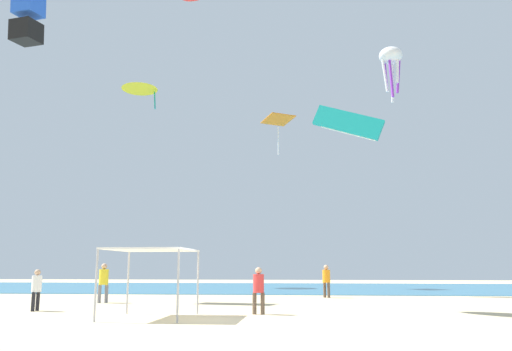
{
  "coord_description": "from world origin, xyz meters",
  "views": [
    {
      "loc": [
        3.01,
        -17.03,
        1.69
      ],
      "look_at": [
        -0.22,
        15.85,
        7.62
      ],
      "focal_mm": 36.04,
      "sensor_mm": 36.0,
      "label": 1
    }
  ],
  "objects_px": {
    "person_rightmost": "(104,280)",
    "kite_octopus_white": "(391,58)",
    "canopy_tent": "(152,252)",
    "person_far_shore": "(326,278)",
    "person_near_tent": "(37,286)",
    "person_leftmost": "(259,287)",
    "kite_box_blue": "(27,19)",
    "kite_parafoil_teal": "(348,123)",
    "kite_diamond_orange": "(278,121)",
    "kite_delta_yellow": "(140,86)"
  },
  "relations": [
    {
      "from": "person_leftmost",
      "to": "person_rightmost",
      "type": "distance_m",
      "value": 9.78
    },
    {
      "from": "person_rightmost",
      "to": "person_far_shore",
      "type": "height_order",
      "value": "person_rightmost"
    },
    {
      "from": "kite_diamond_orange",
      "to": "kite_parafoil_teal",
      "type": "height_order",
      "value": "kite_diamond_orange"
    },
    {
      "from": "canopy_tent",
      "to": "kite_box_blue",
      "type": "bearing_deg",
      "value": 139.59
    },
    {
      "from": "canopy_tent",
      "to": "kite_octopus_white",
      "type": "height_order",
      "value": "kite_octopus_white"
    },
    {
      "from": "person_leftmost",
      "to": "kite_box_blue",
      "type": "xyz_separation_m",
      "value": [
        -14.51,
        7.63,
        15.26
      ]
    },
    {
      "from": "person_near_tent",
      "to": "kite_box_blue",
      "type": "bearing_deg",
      "value": 45.12
    },
    {
      "from": "canopy_tent",
      "to": "person_near_tent",
      "type": "relative_size",
      "value": 1.89
    },
    {
      "from": "kite_octopus_white",
      "to": "kite_box_blue",
      "type": "relative_size",
      "value": 1.47
    },
    {
      "from": "person_rightmost",
      "to": "person_leftmost",
      "type": "bearing_deg",
      "value": -70.52
    },
    {
      "from": "person_far_shore",
      "to": "kite_box_blue",
      "type": "relative_size",
      "value": 0.61
    },
    {
      "from": "person_rightmost",
      "to": "kite_octopus_white",
      "type": "distance_m",
      "value": 28.67
    },
    {
      "from": "kite_delta_yellow",
      "to": "kite_diamond_orange",
      "type": "distance_m",
      "value": 13.89
    },
    {
      "from": "person_leftmost",
      "to": "person_far_shore",
      "type": "distance_m",
      "value": 11.27
    },
    {
      "from": "canopy_tent",
      "to": "kite_delta_yellow",
      "type": "height_order",
      "value": "kite_delta_yellow"
    },
    {
      "from": "canopy_tent",
      "to": "person_rightmost",
      "type": "relative_size",
      "value": 1.61
    },
    {
      "from": "person_near_tent",
      "to": "kite_parafoil_teal",
      "type": "height_order",
      "value": "kite_parafoil_teal"
    },
    {
      "from": "canopy_tent",
      "to": "person_rightmost",
      "type": "bearing_deg",
      "value": 122.52
    },
    {
      "from": "person_rightmost",
      "to": "kite_parafoil_teal",
      "type": "distance_m",
      "value": 18.04
    },
    {
      "from": "person_rightmost",
      "to": "kite_octopus_white",
      "type": "height_order",
      "value": "kite_octopus_white"
    },
    {
      "from": "kite_delta_yellow",
      "to": "kite_octopus_white",
      "type": "distance_m",
      "value": 22.98
    },
    {
      "from": "canopy_tent",
      "to": "kite_parafoil_teal",
      "type": "bearing_deg",
      "value": 61.7
    },
    {
      "from": "kite_octopus_white",
      "to": "kite_diamond_orange",
      "type": "relative_size",
      "value": 1.31
    },
    {
      "from": "person_near_tent",
      "to": "person_leftmost",
      "type": "height_order",
      "value": "person_leftmost"
    },
    {
      "from": "person_near_tent",
      "to": "person_rightmost",
      "type": "distance_m",
      "value": 4.96
    },
    {
      "from": "canopy_tent",
      "to": "kite_diamond_orange",
      "type": "distance_m",
      "value": 28.58
    },
    {
      "from": "person_rightmost",
      "to": "kite_box_blue",
      "type": "distance_m",
      "value": 16.59
    },
    {
      "from": "kite_octopus_white",
      "to": "kite_diamond_orange",
      "type": "distance_m",
      "value": 10.71
    },
    {
      "from": "person_near_tent",
      "to": "kite_box_blue",
      "type": "distance_m",
      "value": 17.78
    },
    {
      "from": "kite_diamond_orange",
      "to": "kite_parafoil_teal",
      "type": "relative_size",
      "value": 0.73
    },
    {
      "from": "kite_diamond_orange",
      "to": "kite_parafoil_teal",
      "type": "distance_m",
      "value": 12.14
    },
    {
      "from": "canopy_tent",
      "to": "person_near_tent",
      "type": "xyz_separation_m",
      "value": [
        -5.32,
        2.24,
        -1.26
      ]
    },
    {
      "from": "person_rightmost",
      "to": "kite_delta_yellow",
      "type": "height_order",
      "value": "kite_delta_yellow"
    },
    {
      "from": "person_far_shore",
      "to": "kite_box_blue",
      "type": "distance_m",
      "value": 23.32
    },
    {
      "from": "canopy_tent",
      "to": "kite_box_blue",
      "type": "xyz_separation_m",
      "value": [
        -10.94,
        9.31,
        14.05
      ]
    },
    {
      "from": "kite_delta_yellow",
      "to": "kite_parafoil_teal",
      "type": "relative_size",
      "value": 0.95
    },
    {
      "from": "person_leftmost",
      "to": "kite_diamond_orange",
      "type": "xyz_separation_m",
      "value": [
        -0.51,
        24.04,
        13.28
      ]
    },
    {
      "from": "kite_delta_yellow",
      "to": "kite_parafoil_teal",
      "type": "xyz_separation_m",
      "value": [
        18.25,
        -12.06,
        -7.55
      ]
    },
    {
      "from": "canopy_tent",
      "to": "kite_parafoil_teal",
      "type": "distance_m",
      "value": 19.38
    },
    {
      "from": "canopy_tent",
      "to": "person_far_shore",
      "type": "height_order",
      "value": "canopy_tent"
    },
    {
      "from": "kite_delta_yellow",
      "to": "kite_diamond_orange",
      "type": "xyz_separation_m",
      "value": [
        13.12,
        -1.55,
        -4.27
      ]
    },
    {
      "from": "kite_parafoil_teal",
      "to": "person_far_shore",
      "type": "bearing_deg",
      "value": -106.01
    },
    {
      "from": "kite_octopus_white",
      "to": "kite_parafoil_teal",
      "type": "bearing_deg",
      "value": -75.52
    },
    {
      "from": "person_near_tent",
      "to": "person_rightmost",
      "type": "xyz_separation_m",
      "value": [
        0.78,
        4.89,
        0.16
      ]
    },
    {
      "from": "canopy_tent",
      "to": "person_leftmost",
      "type": "distance_m",
      "value": 4.13
    },
    {
      "from": "canopy_tent",
      "to": "person_rightmost",
      "type": "distance_m",
      "value": 8.53
    },
    {
      "from": "person_near_tent",
      "to": "person_leftmost",
      "type": "relative_size",
      "value": 0.95
    },
    {
      "from": "canopy_tent",
      "to": "person_far_shore",
      "type": "xyz_separation_m",
      "value": [
        6.46,
        12.58,
        -1.13
      ]
    },
    {
      "from": "person_far_shore",
      "to": "kite_parafoil_teal",
      "type": "bearing_deg",
      "value": 105.29
    },
    {
      "from": "person_far_shore",
      "to": "kite_octopus_white",
      "type": "xyz_separation_m",
      "value": [
        5.96,
        9.92,
        17.3
      ]
    }
  ]
}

